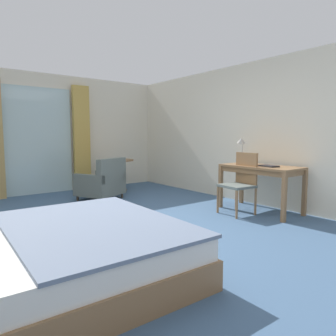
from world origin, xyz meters
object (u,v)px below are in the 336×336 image
desk_lamp (242,145)px  bed (46,257)px  round_cafe_table (118,167)px  armchair_by_window (102,183)px  closed_book (269,166)px  writing_desk (261,171)px  desk_chair (241,180)px

desk_lamp → bed: bearing=-166.6°
desk_lamp → round_cafe_table: bearing=107.9°
desk_lamp → armchair_by_window: desk_lamp is taller
armchair_by_window → round_cafe_table: (0.73, 0.70, 0.20)m
desk_lamp → closed_book: size_ratio=1.70×
writing_desk → closed_book: closed_book is taller
desk_lamp → writing_desk: bearing=-88.6°
desk_chair → round_cafe_table: desk_chair is taller
desk_chair → desk_lamp: bearing=39.2°
bed → writing_desk: (3.59, 0.45, 0.42)m
closed_book → round_cafe_table: (-0.87, 3.36, -0.24)m
bed → armchair_by_window: bed is taller
bed → desk_lamp: (3.58, 0.85, 0.84)m
writing_desk → desk_lamp: (-0.01, 0.40, 0.42)m
closed_book → armchair_by_window: armchair_by_window is taller
desk_lamp → closed_book: bearing=-93.3°
bed → round_cafe_table: 4.53m
round_cafe_table → writing_desk: bearing=-74.0°
bed → round_cafe_table: bearing=53.6°
desk_lamp → round_cafe_table: 2.98m
writing_desk → desk_lamp: bearing=91.4°
desk_chair → closed_book: desk_chair is taller
bed → desk_lamp: desk_lamp is taller
desk_chair → round_cafe_table: 3.12m
writing_desk → round_cafe_table: size_ratio=1.78×
writing_desk → armchair_by_window: bearing=123.5°
desk_chair → armchair_by_window: bearing=118.5°
desk_lamp → closed_book: desk_lamp is taller
desk_chair → closed_book: size_ratio=3.33×
closed_book → desk_chair: bearing=148.7°
desk_lamp → armchair_by_window: size_ratio=0.51×
writing_desk → desk_chair: size_ratio=1.30×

